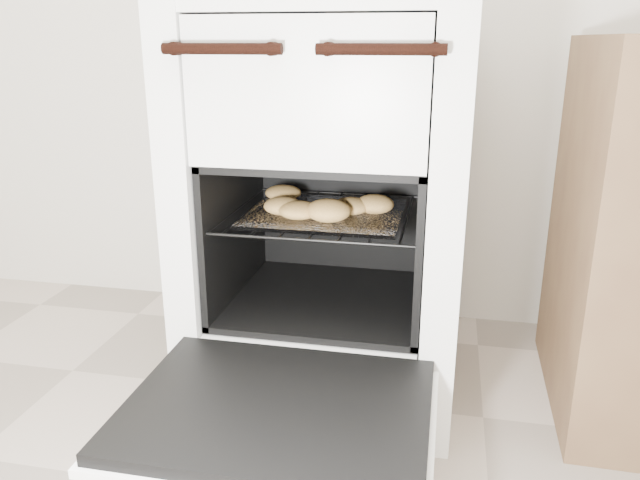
{
  "coord_description": "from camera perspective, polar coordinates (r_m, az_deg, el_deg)",
  "views": [
    {
      "loc": [
        0.22,
        -0.19,
        0.79
      ],
      "look_at": [
        -0.03,
        1.03,
        0.39
      ],
      "focal_mm": 35.0,
      "sensor_mm": 36.0,
      "label": 1
    }
  ],
  "objects": [
    {
      "name": "foil_sheet",
      "position": [
        1.36,
        0.5,
        2.44
      ],
      "size": [
        0.33,
        0.29,
        0.01
      ],
      "primitive_type": "cube",
      "color": "silver",
      "rests_on": "oven_rack"
    },
    {
      "name": "baked_rolls",
      "position": [
        1.33,
        0.07,
        3.21
      ],
      "size": [
        0.34,
        0.28,
        0.05
      ],
      "color": "#DAA957",
      "rests_on": "foil_sheet"
    },
    {
      "name": "oven_door",
      "position": [
        1.09,
        -3.87,
        -15.41
      ],
      "size": [
        0.52,
        0.41,
        0.04
      ],
      "color": "black",
      "rests_on": "stove"
    },
    {
      "name": "stove",
      "position": [
        1.43,
        1.15,
        3.55
      ],
      "size": [
        0.58,
        0.65,
        0.89
      ],
      "color": "white",
      "rests_on": "ground"
    },
    {
      "name": "oven_rack",
      "position": [
        1.38,
        0.66,
        2.42
      ],
      "size": [
        0.42,
        0.41,
        0.01
      ],
      "color": "black",
      "rests_on": "stove"
    }
  ]
}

